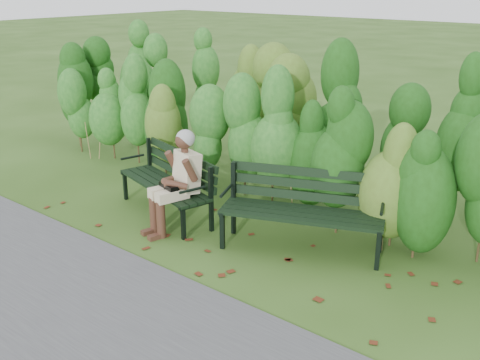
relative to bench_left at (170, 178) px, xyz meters
The scene contains 7 objects.
ground 1.35m from the bench_left, 13.17° to the right, with size 80.00×80.00×0.00m, color #2C4C15.
footpath 2.81m from the bench_left, 64.09° to the right, with size 60.00×2.50×0.01m, color #474749.
hedge_band 2.12m from the bench_left, 52.64° to the left, with size 11.04×1.67×2.42m.
leaf_litter 1.42m from the bench_left, 16.74° to the right, with size 6.07×2.27×0.01m.
bench_left is the anchor object (origin of this frame).
bench_right 2.06m from the bench_left, ahead, with size 2.05×1.33×0.98m.
seated_woman 0.62m from the bench_left, 33.72° to the right, with size 0.58×0.84×1.35m.
Camera 1 is at (4.22, -4.86, 3.17)m, focal length 42.00 mm.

